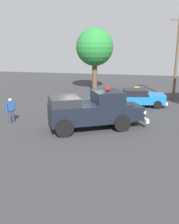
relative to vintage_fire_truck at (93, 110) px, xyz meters
name	(u,v)px	position (x,y,z in m)	size (l,w,h in m)	color
ground_plane	(82,128)	(-0.19, 0.70, -1.20)	(60.00, 60.00, 0.00)	#333335
vintage_fire_truck	(93,110)	(0.00, 0.00, 0.00)	(4.75, 6.27, 2.59)	black
classic_hot_rod	(139,98)	(6.50, -2.55, -0.45)	(2.67, 4.64, 1.46)	black
lawn_chair_near_truck	(71,108)	(2.39, 2.14, -0.61)	(0.69, 0.69, 1.02)	#B7BABF
lawn_chair_by_car	(91,97)	(6.46, 1.55, -0.61)	(0.53, 0.52, 1.02)	#B7BABF
lawn_chair_spare	(137,91)	(10.47, -2.24, -0.61)	(0.52, 0.53, 1.02)	#B7BABF
spectator_seated	(72,107)	(2.30, 2.03, -0.50)	(0.62, 0.65, 1.29)	#383842
spectator_standing	(11,109)	(-0.13, 5.54, -0.23)	(0.57, 0.46, 1.68)	#2D334C
oak_tree_left	(95,47)	(13.37, 2.70, 3.61)	(4.18, 4.18, 6.95)	brown
utility_pole	(177,56)	(10.30, -5.75, 2.87)	(0.71, 1.63, 7.84)	brown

